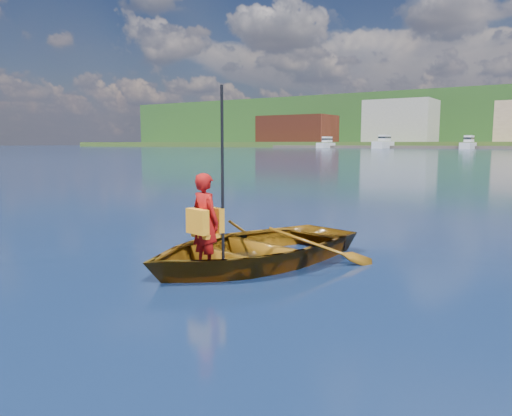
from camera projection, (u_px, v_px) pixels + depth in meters
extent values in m
plane|color=#0E1C41|center=(367.00, 264.00, 6.78)|extent=(600.00, 600.00, 0.00)
imported|color=#682E0C|center=(252.00, 248.00, 6.83)|extent=(3.20, 3.90, 0.71)
imported|color=#A6100E|center=(205.00, 221.00, 6.05)|extent=(0.48, 0.38, 1.18)
cube|color=orange|center=(197.00, 222.00, 5.97)|extent=(0.35, 0.18, 0.30)
cube|color=orange|center=(213.00, 219.00, 6.13)|extent=(0.35, 0.16, 0.30)
cube|color=orange|center=(206.00, 235.00, 6.07)|extent=(0.34, 0.29, 0.05)
cylinder|color=black|center=(223.00, 179.00, 5.97)|extent=(0.04, 0.04, 2.21)
cube|color=brown|center=(297.00, 129.00, 191.70)|extent=(28.00, 16.00, 10.00)
cube|color=gray|center=(401.00, 121.00, 169.85)|extent=(22.00, 16.00, 14.00)
cube|color=silver|center=(326.00, 146.00, 162.05)|extent=(2.59, 9.25, 1.87)
cube|color=silver|center=(327.00, 139.00, 162.56)|extent=(1.81, 4.16, 1.80)
cube|color=black|center=(327.00, 139.00, 162.55)|extent=(1.86, 4.35, 0.50)
cube|color=silver|center=(383.00, 145.00, 151.72)|extent=(3.22, 11.50, 2.32)
cube|color=silver|center=(385.00, 138.00, 152.38)|extent=(2.25, 5.18, 1.80)
cube|color=black|center=(385.00, 137.00, 152.37)|extent=(2.32, 5.41, 0.50)
cube|color=silver|center=(468.00, 146.00, 138.69)|extent=(2.82, 10.06, 1.94)
cube|color=silver|center=(469.00, 139.00, 139.26)|extent=(1.97, 4.52, 1.80)
cube|color=black|center=(469.00, 138.00, 139.24)|extent=(2.03, 4.73, 0.50)
cylinder|color=#382314|center=(313.00, 114.00, 300.99)|extent=(0.80, 0.80, 2.95)
sphere|color=#175017|center=(313.00, 107.00, 300.48)|extent=(5.50, 5.50, 5.50)
cylinder|color=#382314|center=(371.00, 122.00, 244.80)|extent=(0.80, 0.80, 2.51)
sphere|color=#175017|center=(371.00, 115.00, 244.36)|extent=(4.68, 4.68, 4.68)
cylinder|color=#382314|center=(505.00, 109.00, 236.27)|extent=(0.80, 0.80, 2.95)
sphere|color=#175017|center=(506.00, 101.00, 235.76)|extent=(5.51, 5.51, 5.51)
cylinder|color=#382314|center=(205.00, 132.00, 273.70)|extent=(0.80, 0.80, 2.93)
sphere|color=#175017|center=(204.00, 125.00, 273.20)|extent=(5.48, 5.48, 5.48)
cylinder|color=#382314|center=(350.00, 119.00, 260.22)|extent=(0.80, 0.80, 3.59)
sphere|color=#175017|center=(350.00, 109.00, 259.60)|extent=(6.70, 6.70, 6.70)
cylinder|color=#382314|center=(423.00, 125.00, 216.11)|extent=(0.80, 0.80, 3.85)
sphere|color=#175017|center=(423.00, 113.00, 215.45)|extent=(7.19, 7.19, 7.19)
cylinder|color=#382314|center=(314.00, 115.00, 295.27)|extent=(0.80, 0.80, 3.08)
sphere|color=#175017|center=(314.00, 108.00, 294.74)|extent=(5.75, 5.75, 5.75)
cylinder|color=#382314|center=(294.00, 122.00, 275.10)|extent=(0.80, 0.80, 2.87)
sphere|color=#175017|center=(294.00, 115.00, 274.61)|extent=(5.36, 5.36, 5.36)
cylinder|color=#382314|center=(267.00, 134.00, 243.45)|extent=(0.80, 0.80, 2.61)
sphere|color=#175017|center=(267.00, 127.00, 243.00)|extent=(4.86, 4.86, 4.86)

